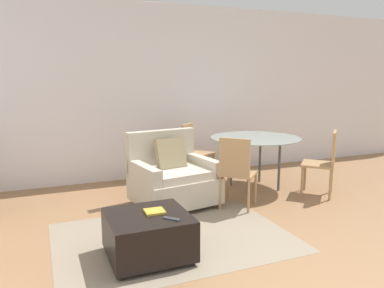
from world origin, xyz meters
name	(u,v)px	position (x,y,z in m)	size (l,w,h in m)	color
ground_plane	(271,272)	(0.00, 0.00, 0.00)	(20.00, 20.00, 0.00)	#936B47
wall_back	(153,92)	(0.00, 3.36, 1.38)	(12.00, 0.06, 2.75)	white
area_rug	(173,237)	(-0.53, 0.96, 0.00)	(2.33, 1.68, 0.01)	gray
armchair	(173,178)	(-0.19, 1.93, 0.35)	(1.08, 0.98, 0.92)	beige
ottoman	(148,234)	(-0.87, 0.65, 0.22)	(0.72, 0.69, 0.40)	black
book_stack	(155,211)	(-0.80, 0.68, 0.41)	(0.18, 0.17, 0.02)	gold
tv_remote_primary	(171,219)	(-0.71, 0.46, 0.41)	(0.14, 0.15, 0.01)	#333338
dining_table	(255,142)	(1.16, 2.15, 0.69)	(1.29, 1.29, 0.75)	#8C9E99
dining_chair_near_left	(237,168)	(0.48, 1.46, 0.52)	(0.59, 0.59, 0.90)	tan
dining_chair_near_right	(325,159)	(1.85, 1.46, 0.52)	(0.59, 0.59, 0.90)	tan
dining_chair_far_left	(193,149)	(0.48, 2.83, 0.52)	(0.59, 0.59, 0.90)	tan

